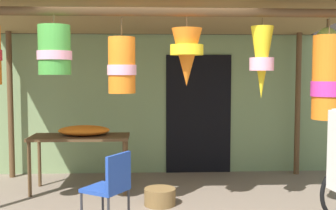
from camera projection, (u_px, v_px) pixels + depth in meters
The scene contains 6 objects.
shop_facade at pixel (149, 56), 7.10m from camera, with size 11.77×0.29×3.96m.
market_stall_canopy at pixel (166, 28), 5.51m from camera, with size 5.21×2.50×2.67m.
display_table at pixel (80, 142), 5.97m from camera, with size 1.39×0.63×0.80m.
flower_heap_on_table at pixel (85, 130), 5.99m from camera, with size 0.73×0.51×0.14m.
folding_chair at pixel (111, 184), 4.46m from camera, with size 0.55×0.55×0.84m.
wicker_basket_by_table at pixel (160, 197), 5.35m from camera, with size 0.40×0.40×0.22m, color brown.
Camera 1 is at (-0.01, -4.95, 1.68)m, focal length 44.69 mm.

